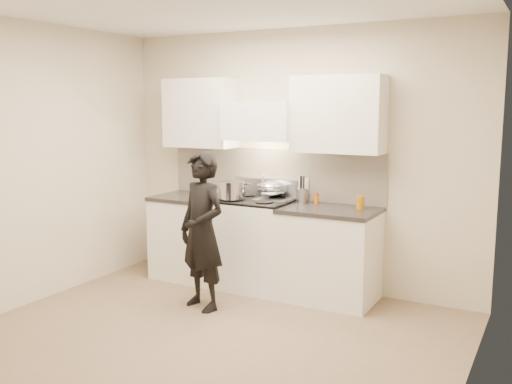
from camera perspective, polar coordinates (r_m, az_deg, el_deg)
ground_plane at (r=4.86m, az=-5.10°, el=-14.54°), size 4.00×4.00×0.00m
room_shell at (r=4.82m, az=-3.49°, el=4.92°), size 4.04×3.54×2.70m
stove at (r=6.02m, az=-0.06°, el=-5.15°), size 0.76×0.65×0.96m
counter_right at (r=5.69m, az=7.36°, el=-6.19°), size 0.92×0.67×0.92m
counter_left at (r=6.42m, az=-6.22°, el=-4.45°), size 0.82×0.67×0.92m
wok at (r=5.98m, az=1.58°, el=0.34°), size 0.33×0.39×0.26m
stock_pot at (r=5.88m, az=-2.39°, el=0.21°), size 0.37×0.32×0.18m
utensil_crock at (r=5.87m, az=4.59°, el=-0.24°), size 0.10×0.10×0.28m
spice_jar at (r=5.84m, az=6.08°, el=-0.62°), size 0.05×0.05×0.11m
oil_glass at (r=5.58m, az=10.40°, el=-1.06°), size 0.07×0.07×0.13m
person at (r=5.37m, az=-5.40°, el=-3.89°), size 0.63×0.51×1.50m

